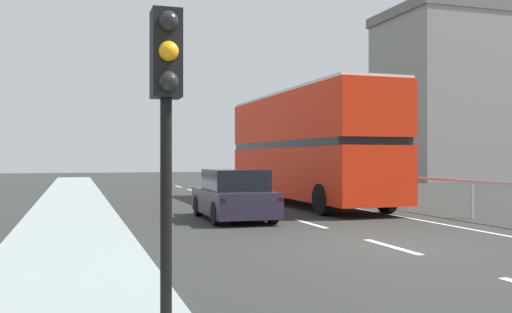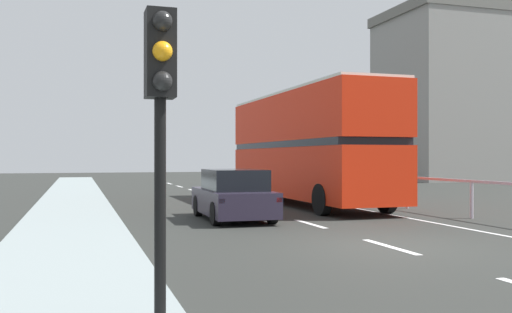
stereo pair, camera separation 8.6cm
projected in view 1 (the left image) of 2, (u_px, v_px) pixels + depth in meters
The scene contains 8 objects.
ground_plane at pixel (384, 247), 11.97m from camera, with size 73.83×120.00×0.10m, color #282A27.
near_sidewalk_kerb at pixel (70, 257), 10.08m from camera, with size 2.59×80.00×0.14m, color gray.
lane_paint_markings at pixel (311, 207), 20.82m from camera, with size 3.54×46.00×0.01m.
bridge_side_railing at pixel (382, 181), 22.11m from camera, with size 0.10×42.00×1.15m.
distant_building_block at pixel (502, 98), 47.96m from camera, with size 20.88×8.74×13.64m.
double_decker_bus_red at pixel (306, 145), 22.13m from camera, with size 2.65×11.28×4.30m.
hatchback_car_near at pixel (234, 196), 16.68m from camera, with size 1.86×4.04×1.47m.
traffic_signal_pole at pixel (166, 88), 5.81m from camera, with size 0.30×0.42×3.19m.
Camera 1 is at (-6.16, -10.60, 1.82)m, focal length 40.16 mm.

